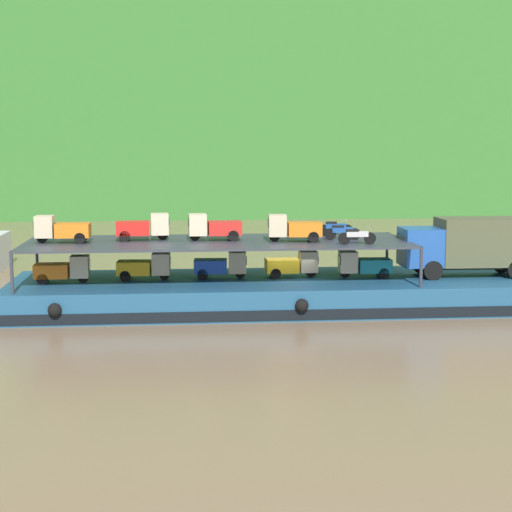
{
  "coord_description": "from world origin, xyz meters",
  "views": [
    {
      "loc": [
        -5.61,
        -41.1,
        8.42
      ],
      "look_at": [
        -1.83,
        0.0,
        2.7
      ],
      "focal_mm": 56.41,
      "sensor_mm": 36.0,
      "label": 1
    }
  ],
  "objects_px": {
    "mini_truck_upper_mid": "(143,227)",
    "mini_truck_upper_bow": "(294,228)",
    "mini_truck_lower_bow": "(364,264)",
    "cargo_barge": "(291,292)",
    "motorcycle_upper_centre": "(342,232)",
    "mini_truck_lower_aft": "(145,266)",
    "mini_truck_lower_fore": "(292,264)",
    "covered_lorry": "(469,245)",
    "mini_truck_lower_mid": "(221,265)",
    "mini_truck_upper_fore": "(214,227)",
    "mini_truck_lower_stern": "(63,269)",
    "motorcycle_upper_stbd": "(335,228)",
    "mini_truck_upper_stern": "(62,229)",
    "motorcycle_upper_port": "(357,236)"
  },
  "relations": [
    {
      "from": "mini_truck_upper_fore",
      "to": "mini_truck_upper_bow",
      "type": "xyz_separation_m",
      "value": [
        4.06,
        -0.86,
        0.0
      ]
    },
    {
      "from": "mini_truck_upper_mid",
      "to": "mini_truck_upper_bow",
      "type": "relative_size",
      "value": 1.0
    },
    {
      "from": "mini_truck_lower_stern",
      "to": "mini_truck_upper_fore",
      "type": "relative_size",
      "value": 0.99
    },
    {
      "from": "mini_truck_lower_aft",
      "to": "mini_truck_upper_bow",
      "type": "distance_m",
      "value": 7.93
    },
    {
      "from": "cargo_barge",
      "to": "mini_truck_lower_aft",
      "type": "bearing_deg",
      "value": 177.93
    },
    {
      "from": "mini_truck_upper_mid",
      "to": "mini_truck_upper_fore",
      "type": "distance_m",
      "value": 3.66
    },
    {
      "from": "motorcycle_upper_port",
      "to": "motorcycle_upper_centre",
      "type": "relative_size",
      "value": 1.0
    },
    {
      "from": "cargo_barge",
      "to": "mini_truck_upper_stern",
      "type": "relative_size",
      "value": 10.5
    },
    {
      "from": "motorcycle_upper_port",
      "to": "mini_truck_lower_fore",
      "type": "bearing_deg",
      "value": 140.94
    },
    {
      "from": "mini_truck_lower_aft",
      "to": "mini_truck_upper_mid",
      "type": "height_order",
      "value": "mini_truck_upper_mid"
    },
    {
      "from": "covered_lorry",
      "to": "mini_truck_lower_aft",
      "type": "relative_size",
      "value": 2.83
    },
    {
      "from": "cargo_barge",
      "to": "mini_truck_lower_mid",
      "type": "relative_size",
      "value": 10.34
    },
    {
      "from": "covered_lorry",
      "to": "mini_truck_lower_fore",
      "type": "relative_size",
      "value": 2.85
    },
    {
      "from": "motorcycle_upper_port",
      "to": "covered_lorry",
      "type": "bearing_deg",
      "value": 15.75
    },
    {
      "from": "mini_truck_upper_fore",
      "to": "mini_truck_upper_bow",
      "type": "height_order",
      "value": "same"
    },
    {
      "from": "mini_truck_lower_stern",
      "to": "mini_truck_upper_mid",
      "type": "relative_size",
      "value": 0.99
    },
    {
      "from": "mini_truck_lower_stern",
      "to": "mini_truck_upper_mid",
      "type": "distance_m",
      "value": 4.62
    },
    {
      "from": "motorcycle_upper_stbd",
      "to": "motorcycle_upper_centre",
      "type": "bearing_deg",
      "value": -90.72
    },
    {
      "from": "motorcycle_upper_port",
      "to": "motorcycle_upper_centre",
      "type": "xyz_separation_m",
      "value": [
        -0.33,
        2.02,
        0.0
      ]
    },
    {
      "from": "mini_truck_lower_stern",
      "to": "mini_truck_upper_stern",
      "type": "relative_size",
      "value": 1.0
    },
    {
      "from": "mini_truck_upper_fore",
      "to": "motorcycle_upper_centre",
      "type": "relative_size",
      "value": 1.46
    },
    {
      "from": "cargo_barge",
      "to": "mini_truck_lower_fore",
      "type": "xyz_separation_m",
      "value": [
        0.12,
        0.35,
        1.44
      ]
    },
    {
      "from": "mini_truck_lower_bow",
      "to": "motorcycle_upper_stbd",
      "type": "xyz_separation_m",
      "value": [
        -1.14,
        2.05,
        1.74
      ]
    },
    {
      "from": "mini_truck_lower_mid",
      "to": "motorcycle_upper_stbd",
      "type": "bearing_deg",
      "value": 14.2
    },
    {
      "from": "covered_lorry",
      "to": "motorcycle_upper_centre",
      "type": "relative_size",
      "value": 4.14
    },
    {
      "from": "mini_truck_upper_stern",
      "to": "covered_lorry",
      "type": "bearing_deg",
      "value": -0.66
    },
    {
      "from": "covered_lorry",
      "to": "motorcycle_upper_centre",
      "type": "height_order",
      "value": "covered_lorry"
    },
    {
      "from": "mini_truck_lower_bow",
      "to": "motorcycle_upper_stbd",
      "type": "distance_m",
      "value": 2.92
    },
    {
      "from": "cargo_barge",
      "to": "motorcycle_upper_centre",
      "type": "bearing_deg",
      "value": 0.43
    },
    {
      "from": "cargo_barge",
      "to": "covered_lorry",
      "type": "height_order",
      "value": "covered_lorry"
    },
    {
      "from": "cargo_barge",
      "to": "motorcycle_upper_stbd",
      "type": "distance_m",
      "value": 4.66
    },
    {
      "from": "mini_truck_lower_bow",
      "to": "mini_truck_upper_fore",
      "type": "distance_m",
      "value": 8.12
    },
    {
      "from": "mini_truck_lower_stern",
      "to": "mini_truck_lower_aft",
      "type": "bearing_deg",
      "value": 8.39
    },
    {
      "from": "mini_truck_upper_stern",
      "to": "motorcycle_upper_stbd",
      "type": "distance_m",
      "value": 14.56
    },
    {
      "from": "cargo_barge",
      "to": "motorcycle_upper_centre",
      "type": "relative_size",
      "value": 15.18
    },
    {
      "from": "mini_truck_lower_stern",
      "to": "mini_truck_lower_fore",
      "type": "distance_m",
      "value": 11.78
    },
    {
      "from": "covered_lorry",
      "to": "motorcycle_upper_port",
      "type": "bearing_deg",
      "value": -164.25
    },
    {
      "from": "mini_truck_lower_bow",
      "to": "mini_truck_upper_bow",
      "type": "height_order",
      "value": "mini_truck_upper_bow"
    },
    {
      "from": "mini_truck_lower_fore",
      "to": "mini_truck_upper_bow",
      "type": "xyz_separation_m",
      "value": [
        -0.06,
        -0.83,
        2.0
      ]
    },
    {
      "from": "covered_lorry",
      "to": "mini_truck_upper_stern",
      "type": "distance_m",
      "value": 21.19
    },
    {
      "from": "cargo_barge",
      "to": "motorcycle_upper_centre",
      "type": "xyz_separation_m",
      "value": [
        2.69,
        0.02,
        3.18
      ]
    },
    {
      "from": "mini_truck_lower_mid",
      "to": "mini_truck_lower_fore",
      "type": "relative_size",
      "value": 1.01
    },
    {
      "from": "mini_truck_upper_mid",
      "to": "motorcycle_upper_centre",
      "type": "bearing_deg",
      "value": -4.32
    },
    {
      "from": "cargo_barge",
      "to": "mini_truck_lower_bow",
      "type": "xyz_separation_m",
      "value": [
        3.86,
        -0.01,
        1.44
      ]
    },
    {
      "from": "mini_truck_lower_fore",
      "to": "motorcycle_upper_stbd",
      "type": "relative_size",
      "value": 1.45
    },
    {
      "from": "mini_truck_lower_aft",
      "to": "mini_truck_upper_fore",
      "type": "distance_m",
      "value": 4.1
    },
    {
      "from": "cargo_barge",
      "to": "mini_truck_lower_fore",
      "type": "bearing_deg",
      "value": 70.43
    },
    {
      "from": "mini_truck_lower_stern",
      "to": "mini_truck_lower_aft",
      "type": "relative_size",
      "value": 0.99
    },
    {
      "from": "mini_truck_lower_fore",
      "to": "mini_truck_upper_fore",
      "type": "height_order",
      "value": "mini_truck_upper_fore"
    },
    {
      "from": "mini_truck_lower_stern",
      "to": "motorcycle_upper_stbd",
      "type": "bearing_deg",
      "value": 9.37
    }
  ]
}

